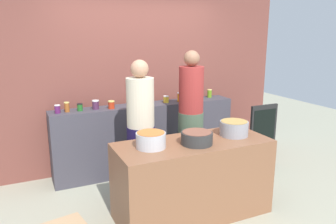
% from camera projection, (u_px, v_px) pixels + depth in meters
% --- Properties ---
extents(ground, '(12.00, 12.00, 0.00)m').
position_uv_depth(ground, '(180.00, 202.00, 4.03)').
color(ground, '#A09E87').
extents(storefront_wall, '(4.80, 0.12, 3.00)m').
position_uv_depth(storefront_wall, '(137.00, 67.00, 4.96)').
color(storefront_wall, brown).
rests_on(storefront_wall, ground).
extents(display_shelf, '(2.70, 0.36, 1.00)m').
position_uv_depth(display_shelf, '(147.00, 137.00, 4.89)').
color(display_shelf, '#3C3943').
rests_on(display_shelf, ground).
extents(prep_table, '(1.70, 0.70, 0.86)m').
position_uv_depth(prep_table, '(193.00, 179.00, 3.67)').
color(prep_table, brown).
rests_on(prep_table, ground).
extents(preserve_jar_0, '(0.08, 0.08, 0.11)m').
position_uv_depth(preserve_jar_0, '(57.00, 109.00, 4.24)').
color(preserve_jar_0, '#551C52').
rests_on(preserve_jar_0, display_shelf).
extents(preserve_jar_1, '(0.07, 0.07, 0.13)m').
position_uv_depth(preserve_jar_1, '(67.00, 107.00, 4.30)').
color(preserve_jar_1, '#954E1F').
rests_on(preserve_jar_1, display_shelf).
extents(preserve_jar_2, '(0.08, 0.08, 0.10)m').
position_uv_depth(preserve_jar_2, '(80.00, 107.00, 4.37)').
color(preserve_jar_2, '#205E21').
rests_on(preserve_jar_2, display_shelf).
extents(preserve_jar_3, '(0.09, 0.09, 0.12)m').
position_uv_depth(preserve_jar_3, '(96.00, 105.00, 4.45)').
color(preserve_jar_3, '#472442').
rests_on(preserve_jar_3, display_shelf).
extents(preserve_jar_4, '(0.09, 0.09, 0.11)m').
position_uv_depth(preserve_jar_4, '(111.00, 105.00, 4.49)').
color(preserve_jar_4, '#B02F16').
rests_on(preserve_jar_4, display_shelf).
extents(preserve_jar_5, '(0.08, 0.08, 0.11)m').
position_uv_depth(preserve_jar_5, '(132.00, 101.00, 4.72)').
color(preserve_jar_5, gold).
rests_on(preserve_jar_5, display_shelf).
extents(preserve_jar_6, '(0.08, 0.08, 0.10)m').
position_uv_depth(preserve_jar_6, '(166.00, 99.00, 4.88)').
color(preserve_jar_6, yellow).
rests_on(preserve_jar_6, display_shelf).
extents(preserve_jar_7, '(0.08, 0.08, 0.14)m').
position_uv_depth(preserve_jar_7, '(180.00, 97.00, 4.93)').
color(preserve_jar_7, orange).
rests_on(preserve_jar_7, display_shelf).
extents(preserve_jar_8, '(0.08, 0.08, 0.11)m').
position_uv_depth(preserve_jar_8, '(188.00, 97.00, 4.97)').
color(preserve_jar_8, gold).
rests_on(preserve_jar_8, display_shelf).
extents(preserve_jar_9, '(0.07, 0.07, 0.11)m').
position_uv_depth(preserve_jar_9, '(200.00, 95.00, 5.15)').
color(preserve_jar_9, '#1F5827').
rests_on(preserve_jar_9, display_shelf).
extents(preserve_jar_10, '(0.07, 0.07, 0.13)m').
position_uv_depth(preserve_jar_10, '(209.00, 93.00, 5.26)').
color(preserve_jar_10, '#5D861B').
rests_on(preserve_jar_10, display_shelf).
extents(cooking_pot_left, '(0.31, 0.31, 0.16)m').
position_uv_depth(cooking_pot_left, '(151.00, 140.00, 3.37)').
color(cooking_pot_left, '#B7B7BC').
rests_on(cooking_pot_left, prep_table).
extents(cooking_pot_center, '(0.33, 0.33, 0.13)m').
position_uv_depth(cooking_pot_center, '(197.00, 138.00, 3.48)').
color(cooking_pot_center, '#2D2D2D').
rests_on(cooking_pot_center, prep_table).
extents(cooking_pot_right, '(0.32, 0.32, 0.17)m').
position_uv_depth(cooking_pot_right, '(234.00, 128.00, 3.77)').
color(cooking_pot_right, gray).
rests_on(cooking_pot_right, prep_table).
extents(cook_with_tongs, '(0.33, 0.33, 1.71)m').
position_uv_depth(cook_with_tongs, '(141.00, 139.00, 3.92)').
color(cook_with_tongs, '#160F34').
rests_on(cook_with_tongs, ground).
extents(cook_in_cap, '(0.34, 0.34, 1.79)m').
position_uv_depth(cook_in_cap, '(191.00, 124.00, 4.42)').
color(cook_in_cap, '#455944').
rests_on(cook_in_cap, ground).
extents(chalkboard_sign, '(0.47, 0.05, 0.96)m').
position_uv_depth(chalkboard_sign, '(263.00, 135.00, 5.03)').
color(chalkboard_sign, black).
rests_on(chalkboard_sign, ground).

